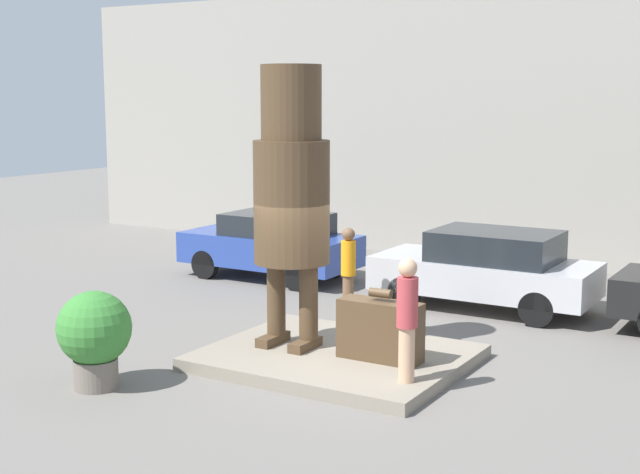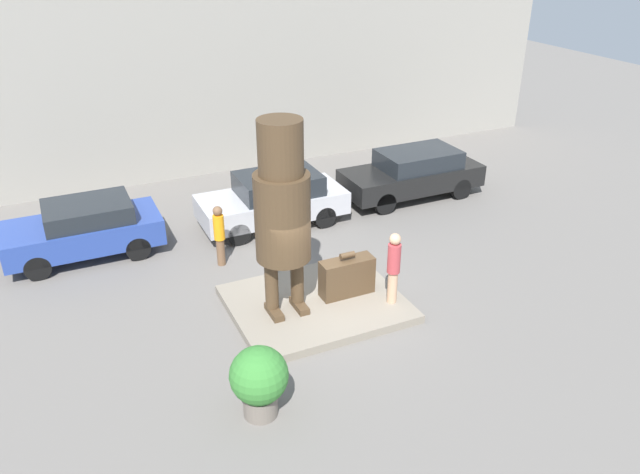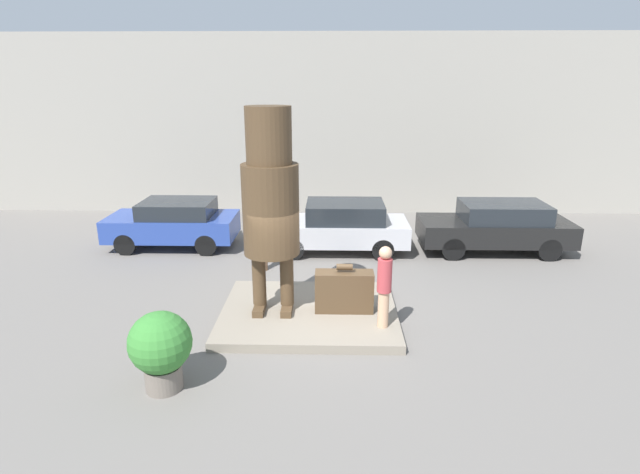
{
  "view_description": "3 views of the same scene",
  "coord_description": "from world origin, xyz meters",
  "px_view_note": "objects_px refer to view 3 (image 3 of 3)",
  "views": [
    {
      "loc": [
        6.7,
        -11.74,
        4.21
      ],
      "look_at": [
        -0.23,
        -0.12,
        2.02
      ],
      "focal_mm": 50.0,
      "sensor_mm": 36.0,
      "label": 1
    },
    {
      "loc": [
        -5.09,
        -11.22,
        8.11
      ],
      "look_at": [
        0.05,
        -0.12,
        1.9
      ],
      "focal_mm": 35.0,
      "sensor_mm": 36.0,
      "label": 2
    },
    {
      "loc": [
        0.49,
        -10.23,
        5.11
      ],
      "look_at": [
        0.24,
        0.16,
        1.85
      ],
      "focal_mm": 28.0,
      "sensor_mm": 36.0,
      "label": 3
    }
  ],
  "objects_px": {
    "parked_car_silver": "(340,226)",
    "giant_suitcase": "(344,291)",
    "parked_car_black": "(497,226)",
    "worker_hivis": "(263,239)",
    "parked_car_blue": "(174,222)",
    "planter_pot": "(161,347)",
    "tourist": "(384,284)",
    "statue_figure": "(270,197)"
  },
  "relations": [
    {
      "from": "parked_car_blue",
      "to": "planter_pot",
      "type": "xyz_separation_m",
      "value": [
        2.14,
        -7.74,
        -0.0
      ]
    },
    {
      "from": "giant_suitcase",
      "to": "planter_pot",
      "type": "height_order",
      "value": "planter_pot"
    },
    {
      "from": "planter_pot",
      "to": "parked_car_blue",
      "type": "bearing_deg",
      "value": 105.47
    },
    {
      "from": "giant_suitcase",
      "to": "worker_hivis",
      "type": "distance_m",
      "value": 3.69
    },
    {
      "from": "giant_suitcase",
      "to": "parked_car_silver",
      "type": "xyz_separation_m",
      "value": [
        -0.03,
        4.67,
        0.16
      ]
    },
    {
      "from": "parked_car_black",
      "to": "worker_hivis",
      "type": "relative_size",
      "value": 2.73
    },
    {
      "from": "statue_figure",
      "to": "parked_car_blue",
      "type": "height_order",
      "value": "statue_figure"
    },
    {
      "from": "giant_suitcase",
      "to": "parked_car_silver",
      "type": "distance_m",
      "value": 4.68
    },
    {
      "from": "statue_figure",
      "to": "planter_pot",
      "type": "bearing_deg",
      "value": -120.15
    },
    {
      "from": "tourist",
      "to": "parked_car_silver",
      "type": "bearing_deg",
      "value": 98.65
    },
    {
      "from": "worker_hivis",
      "to": "parked_car_blue",
      "type": "bearing_deg",
      "value": 147.12
    },
    {
      "from": "parked_car_blue",
      "to": "planter_pot",
      "type": "distance_m",
      "value": 8.03
    },
    {
      "from": "giant_suitcase",
      "to": "tourist",
      "type": "height_order",
      "value": "tourist"
    },
    {
      "from": "statue_figure",
      "to": "giant_suitcase",
      "type": "relative_size",
      "value": 3.45
    },
    {
      "from": "statue_figure",
      "to": "parked_car_silver",
      "type": "relative_size",
      "value": 1.04
    },
    {
      "from": "parked_car_blue",
      "to": "parked_car_silver",
      "type": "bearing_deg",
      "value": 176.72
    },
    {
      "from": "parked_car_silver",
      "to": "giant_suitcase",
      "type": "bearing_deg",
      "value": 90.37
    },
    {
      "from": "tourist",
      "to": "giant_suitcase",
      "type": "bearing_deg",
      "value": 136.72
    },
    {
      "from": "parked_car_silver",
      "to": "worker_hivis",
      "type": "relative_size",
      "value": 2.56
    },
    {
      "from": "giant_suitcase",
      "to": "worker_hivis",
      "type": "height_order",
      "value": "worker_hivis"
    },
    {
      "from": "tourist",
      "to": "parked_car_black",
      "type": "height_order",
      "value": "tourist"
    },
    {
      "from": "tourist",
      "to": "parked_car_black",
      "type": "bearing_deg",
      "value": 53.74
    },
    {
      "from": "tourist",
      "to": "parked_car_blue",
      "type": "distance_m",
      "value": 8.38
    },
    {
      "from": "parked_car_silver",
      "to": "worker_hivis",
      "type": "distance_m",
      "value": 2.76
    },
    {
      "from": "giant_suitcase",
      "to": "worker_hivis",
      "type": "bearing_deg",
      "value": 126.57
    },
    {
      "from": "statue_figure",
      "to": "giant_suitcase",
      "type": "xyz_separation_m",
      "value": [
        1.58,
        0.01,
        -2.14
      ]
    },
    {
      "from": "parked_car_black",
      "to": "parked_car_silver",
      "type": "bearing_deg",
      "value": 0.7
    },
    {
      "from": "giant_suitcase",
      "to": "parked_car_blue",
      "type": "relative_size",
      "value": 0.32
    },
    {
      "from": "planter_pot",
      "to": "statue_figure",
      "type": "bearing_deg",
      "value": 59.85
    },
    {
      "from": "parked_car_blue",
      "to": "worker_hivis",
      "type": "relative_size",
      "value": 2.4
    },
    {
      "from": "tourist",
      "to": "planter_pot",
      "type": "xyz_separation_m",
      "value": [
        -3.97,
        -2.01,
        -0.35
      ]
    },
    {
      "from": "worker_hivis",
      "to": "statue_figure",
      "type": "bearing_deg",
      "value": -78.22
    },
    {
      "from": "statue_figure",
      "to": "planter_pot",
      "type": "height_order",
      "value": "statue_figure"
    },
    {
      "from": "statue_figure",
      "to": "worker_hivis",
      "type": "relative_size",
      "value": 2.65
    },
    {
      "from": "tourist",
      "to": "planter_pot",
      "type": "bearing_deg",
      "value": -153.1
    },
    {
      "from": "parked_car_blue",
      "to": "worker_hivis",
      "type": "xyz_separation_m",
      "value": [
        3.12,
        -2.02,
        0.11
      ]
    },
    {
      "from": "giant_suitcase",
      "to": "parked_car_blue",
      "type": "height_order",
      "value": "parked_car_blue"
    },
    {
      "from": "parked_car_silver",
      "to": "parked_car_black",
      "type": "relative_size",
      "value": 0.94
    },
    {
      "from": "worker_hivis",
      "to": "parked_car_silver",
      "type": "bearing_deg",
      "value": 38.39
    },
    {
      "from": "tourist",
      "to": "worker_hivis",
      "type": "xyz_separation_m",
      "value": [
        -2.99,
        3.71,
        -0.24
      ]
    },
    {
      "from": "parked_car_silver",
      "to": "worker_hivis",
      "type": "height_order",
      "value": "worker_hivis"
    },
    {
      "from": "tourist",
      "to": "parked_car_blue",
      "type": "relative_size",
      "value": 0.44
    }
  ]
}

